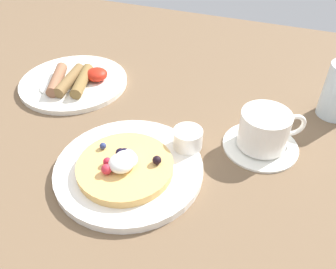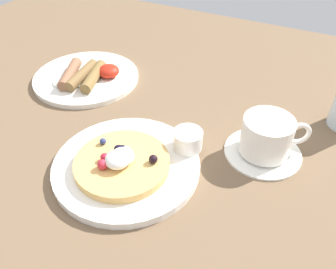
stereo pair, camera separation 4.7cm
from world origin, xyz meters
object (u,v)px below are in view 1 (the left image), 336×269
breakfast_plate (74,82)px  coffee_saucer (260,145)px  pancake_plate (129,169)px  syrup_ramekin (188,138)px  coffee_cup (265,129)px

breakfast_plate → coffee_saucer: breakfast_plate is taller
pancake_plate → syrup_ramekin: syrup_ramekin is taller
coffee_cup → pancake_plate: bearing=-144.1°
pancake_plate → syrup_ramekin: size_ratio=4.80×
breakfast_plate → coffee_cup: bearing=-8.1°
breakfast_plate → pancake_plate: bearing=-40.6°
syrup_ramekin → coffee_saucer: bearing=26.7°
syrup_ramekin → breakfast_plate: (-30.68, 12.04, -2.56)cm
coffee_saucer → coffee_cup: (0.14, 0.08, 3.74)cm
breakfast_plate → coffee_saucer: size_ratio=1.78×
pancake_plate → coffee_cup: 23.96cm
pancake_plate → breakfast_plate: (-23.32, 19.98, -0.14)cm
pancake_plate → breakfast_plate: pancake_plate is taller
pancake_plate → breakfast_plate: 30.70cm
pancake_plate → coffee_saucer: bearing=36.0°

